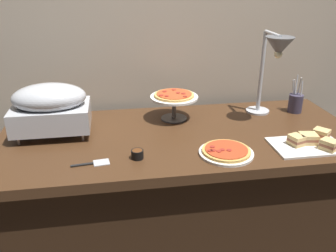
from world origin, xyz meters
name	(u,v)px	position (x,y,z in m)	size (l,w,h in m)	color
ground_plane	(179,246)	(0.00, 0.00, 0.00)	(8.00, 8.00, 0.00)	#4C443D
back_wall	(166,34)	(0.00, 0.50, 1.20)	(4.40, 0.04, 2.40)	tan
buffet_table	(180,193)	(0.00, 0.00, 0.39)	(1.90, 0.84, 0.76)	#422816
chafing_dish	(50,107)	(-0.66, 0.10, 0.91)	(0.39, 0.27, 0.27)	#B7BABF
heat_lamp	(275,55)	(0.53, 0.10, 1.14)	(0.15, 0.33, 0.49)	#B7BABF
pizza_plate_front	(226,152)	(0.17, -0.26, 0.77)	(0.26, 0.26, 0.03)	white
pizza_plate_center	(173,99)	(0.00, 0.21, 0.88)	(0.27, 0.27, 0.16)	#595B60
sandwich_platter	(310,142)	(0.60, -0.24, 0.78)	(0.35, 0.23, 0.06)	white
sauce_cup_near	(137,154)	(-0.25, -0.23, 0.78)	(0.06, 0.06, 0.04)	black
utensil_holder	(295,103)	(0.75, 0.21, 0.82)	(0.08, 0.08, 0.23)	#383347
serving_spatula	(92,164)	(-0.45, -0.26, 0.76)	(0.17, 0.06, 0.01)	#B7BABF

